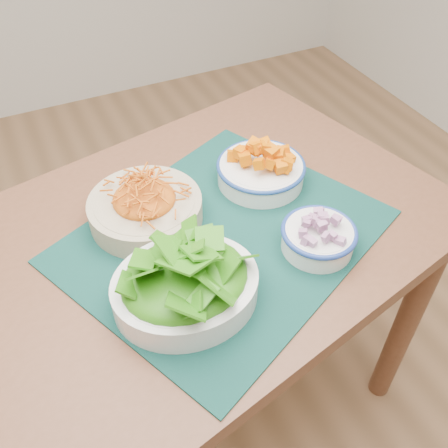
% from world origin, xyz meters
% --- Properties ---
extents(ground, '(4.00, 4.00, 0.00)m').
position_xyz_m(ground, '(0.00, 0.00, 0.00)').
color(ground, '#A3764F').
rests_on(ground, ground).
extents(table, '(1.19, 0.93, 0.75)m').
position_xyz_m(table, '(0.00, 0.05, 0.63)').
color(table, brown).
rests_on(table, ground).
extents(placemat, '(0.72, 0.67, 0.00)m').
position_xyz_m(placemat, '(0.06, 0.01, 0.75)').
color(placemat, black).
rests_on(placemat, table).
extents(carrot_bowl, '(0.25, 0.25, 0.09)m').
position_xyz_m(carrot_bowl, '(-0.06, 0.11, 0.80)').
color(carrot_bowl, tan).
rests_on(carrot_bowl, placemat).
extents(squash_bowl, '(0.24, 0.24, 0.09)m').
position_xyz_m(squash_bowl, '(0.21, 0.12, 0.80)').
color(squash_bowl, white).
rests_on(squash_bowl, placemat).
extents(lettuce_bowl, '(0.27, 0.23, 0.12)m').
position_xyz_m(lettuce_bowl, '(-0.07, -0.11, 0.81)').
color(lettuce_bowl, white).
rests_on(lettuce_bowl, placemat).
extents(onion_bowl, '(0.18, 0.18, 0.07)m').
position_xyz_m(onion_bowl, '(0.21, -0.10, 0.79)').
color(onion_bowl, white).
rests_on(onion_bowl, placemat).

